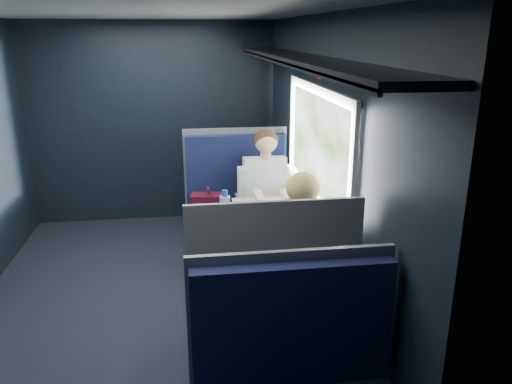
{
  "coord_description": "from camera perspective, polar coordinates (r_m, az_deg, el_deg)",
  "views": [
    {
      "loc": [
        0.37,
        -3.75,
        2.16
      ],
      "look_at": [
        0.9,
        0.0,
        0.95
      ],
      "focal_mm": 35.0,
      "sensor_mm": 36.0,
      "label": 1
    }
  ],
  "objects": [
    {
      "name": "man",
      "position": [
        4.73,
        1.2,
        -0.0
      ],
      "size": [
        0.53,
        0.56,
        1.32
      ],
      "color": "black",
      "rests_on": "ground"
    },
    {
      "name": "table",
      "position": [
        4.09,
        1.84,
        -3.75
      ],
      "size": [
        0.62,
        1.0,
        0.74
      ],
      "color": "#54565E",
      "rests_on": "ground"
    },
    {
      "name": "laptop",
      "position": [
        4.17,
        5.42,
        -1.33
      ],
      "size": [
        0.33,
        0.38,
        0.24
      ],
      "color": "silver",
      "rests_on": "table"
    },
    {
      "name": "papers",
      "position": [
        4.07,
        1.7,
        -2.66
      ],
      "size": [
        0.71,
        0.87,
        0.01
      ],
      "primitive_type": "cube",
      "rotation": [
        0.0,
        0.0,
        0.27
      ],
      "color": "white",
      "rests_on": "table"
    },
    {
      "name": "ground",
      "position": [
        4.34,
        -12.13,
        -12.61
      ],
      "size": [
        2.8,
        4.2,
        0.01
      ],
      "primitive_type": "cube",
      "color": "black"
    },
    {
      "name": "seat_row_front",
      "position": [
        5.83,
        -2.98,
        0.27
      ],
      "size": [
        1.04,
        0.51,
        1.16
      ],
      "color": "black",
      "rests_on": "ground"
    },
    {
      "name": "woman",
      "position": [
        3.44,
        5.0,
        -6.96
      ],
      "size": [
        0.53,
        0.56,
        1.32
      ],
      "color": "black",
      "rests_on": "ground"
    },
    {
      "name": "bottle_small",
      "position": [
        4.36,
        5.06,
        0.15
      ],
      "size": [
        0.07,
        0.07,
        0.25
      ],
      "color": "silver",
      "rests_on": "table"
    },
    {
      "name": "seat_bay_far",
      "position": [
        3.4,
        1.28,
        -13.22
      ],
      "size": [
        1.04,
        0.62,
        1.26
      ],
      "color": "black",
      "rests_on": "ground"
    },
    {
      "name": "cup",
      "position": [
        4.51,
        4.62,
        -0.0
      ],
      "size": [
        0.08,
        0.08,
        0.1
      ],
      "primitive_type": "cylinder",
      "color": "white",
      "rests_on": "table"
    },
    {
      "name": "seat_bay_near",
      "position": [
        4.96,
        -2.14,
        -2.8
      ],
      "size": [
        1.04,
        0.62,
        1.26
      ],
      "color": "black",
      "rests_on": "ground"
    },
    {
      "name": "room_shell",
      "position": [
        3.82,
        -13.22,
        6.97
      ],
      "size": [
        3.0,
        4.4,
        2.4
      ],
      "color": "black",
      "rests_on": "ground"
    }
  ]
}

